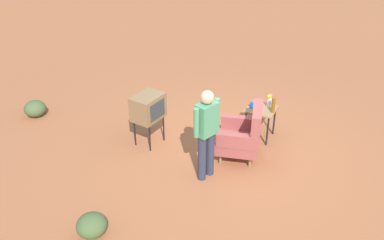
# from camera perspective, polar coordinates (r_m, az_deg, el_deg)

# --- Properties ---
(ground_plane) EXTENTS (60.00, 60.00, 0.00)m
(ground_plane) POSITION_cam_1_polar(r_m,az_deg,el_deg) (7.71, 5.37, -4.60)
(ground_plane) COLOR #A05B38
(armchair) EXTENTS (0.94, 0.95, 1.06)m
(armchair) POSITION_cam_1_polar(r_m,az_deg,el_deg) (7.34, 7.26, -2.05)
(armchair) COLOR #937047
(armchair) RESTS_ON ground
(side_table) EXTENTS (0.56, 0.56, 0.64)m
(side_table) POSITION_cam_1_polar(r_m,az_deg,el_deg) (8.00, 9.72, 1.02)
(side_table) COLOR black
(side_table) RESTS_ON ground
(tv_on_stand) EXTENTS (0.64, 0.50, 1.03)m
(tv_on_stand) POSITION_cam_1_polar(r_m,az_deg,el_deg) (7.62, -6.22, 1.76)
(tv_on_stand) COLOR black
(tv_on_stand) RESTS_ON ground
(person_standing) EXTENTS (0.55, 0.32, 1.64)m
(person_standing) POSITION_cam_1_polar(r_m,az_deg,el_deg) (6.57, 2.08, -1.40)
(person_standing) COLOR #2D3347
(person_standing) RESTS_ON ground
(bottle_tall_amber) EXTENTS (0.07, 0.07, 0.30)m
(bottle_tall_amber) POSITION_cam_1_polar(r_m,az_deg,el_deg) (7.79, 11.42, 2.06)
(bottle_tall_amber) COLOR brown
(bottle_tall_amber) RESTS_ON side_table
(soda_can_blue) EXTENTS (0.07, 0.07, 0.12)m
(soda_can_blue) POSITION_cam_1_polar(r_m,az_deg,el_deg) (7.92, 8.42, 2.12)
(soda_can_blue) COLOR blue
(soda_can_blue) RESTS_ON side_table
(flower_vase) EXTENTS (0.15, 0.10, 0.27)m
(flower_vase) POSITION_cam_1_polar(r_m,az_deg,el_deg) (7.98, 10.88, 2.81)
(flower_vase) COLOR silver
(flower_vase) RESTS_ON side_table
(shrub_near) EXTENTS (0.47, 0.47, 0.36)m
(shrub_near) POSITION_cam_1_polar(r_m,az_deg,el_deg) (9.46, -21.29, 1.52)
(shrub_near) COLOR #475B33
(shrub_near) RESTS_ON ground
(shrub_far) EXTENTS (0.44, 0.44, 0.34)m
(shrub_far) POSITION_cam_1_polar(r_m,az_deg,el_deg) (6.13, -13.98, -14.23)
(shrub_far) COLOR #475B33
(shrub_far) RESTS_ON ground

